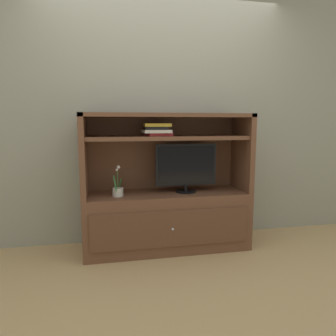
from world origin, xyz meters
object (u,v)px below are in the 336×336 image
Objects in this scene: media_console at (167,205)px; potted_plant at (118,191)px; magazine_stack at (156,129)px; tv_monitor at (186,167)px.

media_console is 5.39× the size of potted_plant.
potted_plant is 0.68m from magazine_stack.
tv_monitor is 2.03× the size of potted_plant.
potted_plant is (-0.48, -0.06, 0.18)m from media_console.
tv_monitor is 0.69m from potted_plant.
tv_monitor is 0.46m from magazine_stack.
magazine_stack is (0.38, 0.06, 0.56)m from potted_plant.
media_console is 0.42m from tv_monitor.
potted_plant is (-0.66, -0.04, -0.20)m from tv_monitor.
media_console is 2.65× the size of tv_monitor.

